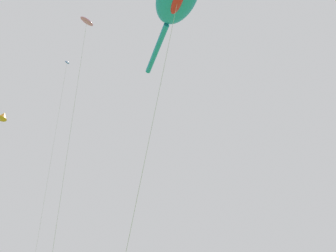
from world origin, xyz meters
The scene contains 4 objects.
big_show_kite centered at (-0.03, 5.20, 18.76)m, with size 8.88×7.86×19.42m.
small_kite_diamond_red centered at (-1.05, 17.48, 11.24)m, with size 1.61×2.89×11.63m.
small_kite_triangle_green centered at (7.78, 22.64, 23.79)m, with size 1.52×1.44×26.09m.
small_kite_box_yellow centered at (-0.35, 12.67, 19.37)m, with size 3.18×1.45×19.87m.
Camera 1 is at (-11.18, 1.42, 1.46)m, focal length 28.58 mm.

